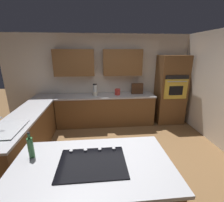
% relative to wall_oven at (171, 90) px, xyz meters
% --- Properties ---
extents(ground_plane, '(14.00, 14.00, 0.00)m').
position_rel_wall_oven_xyz_m(ground_plane, '(1.85, 1.72, -1.01)').
color(ground_plane, brown).
extents(wall_back, '(6.00, 0.44, 2.60)m').
position_rel_wall_oven_xyz_m(wall_back, '(1.92, -0.33, 0.42)').
color(wall_back, silver).
rests_on(wall_back, ground).
extents(lower_cabinets_back, '(2.80, 0.60, 0.86)m').
position_rel_wall_oven_xyz_m(lower_cabinets_back, '(1.95, -0.00, -0.58)').
color(lower_cabinets_back, brown).
rests_on(lower_cabinets_back, ground).
extents(countertop_back, '(2.84, 0.64, 0.04)m').
position_rel_wall_oven_xyz_m(countertop_back, '(1.95, -0.00, -0.13)').
color(countertop_back, '#B2B2B7').
rests_on(countertop_back, lower_cabinets_back).
extents(lower_cabinets_side, '(0.60, 2.90, 0.86)m').
position_rel_wall_oven_xyz_m(lower_cabinets_side, '(3.67, 1.17, -0.58)').
color(lower_cabinets_side, brown).
rests_on(lower_cabinets_side, ground).
extents(countertop_side, '(0.64, 2.94, 0.04)m').
position_rel_wall_oven_xyz_m(countertop_side, '(3.67, 1.17, -0.13)').
color(countertop_side, '#B2B2B7').
rests_on(countertop_side, lower_cabinets_side).
extents(island_base, '(1.75, 0.97, 0.86)m').
position_rel_wall_oven_xyz_m(island_base, '(2.27, 2.93, -0.58)').
color(island_base, brown).
rests_on(island_base, ground).
extents(island_top, '(1.83, 1.05, 0.04)m').
position_rel_wall_oven_xyz_m(island_top, '(2.27, 2.93, -0.13)').
color(island_top, '#B2B2B7').
rests_on(island_top, island_base).
extents(wall_oven, '(0.80, 0.66, 2.01)m').
position_rel_wall_oven_xyz_m(wall_oven, '(0.00, 0.00, 0.00)').
color(wall_oven, brown).
rests_on(wall_oven, ground).
extents(sink_unit, '(0.46, 0.70, 0.23)m').
position_rel_wall_oven_xyz_m(sink_unit, '(3.68, 1.98, -0.09)').
color(sink_unit, '#515456').
rests_on(sink_unit, countertop_side).
extents(cooktop, '(0.76, 0.56, 0.03)m').
position_rel_wall_oven_xyz_m(cooktop, '(2.27, 2.93, -0.10)').
color(cooktop, black).
rests_on(cooktop, island_top).
extents(blender, '(0.15, 0.15, 0.34)m').
position_rel_wall_oven_xyz_m(blender, '(2.25, -0.01, 0.04)').
color(blender, beige).
rests_on(blender, countertop_back).
extents(spice_rack, '(0.34, 0.11, 0.31)m').
position_rel_wall_oven_xyz_m(spice_rack, '(1.00, -0.08, 0.05)').
color(spice_rack, '#472B19').
rests_on(spice_rack, countertop_back).
extents(kettle, '(0.16, 0.16, 0.18)m').
position_rel_wall_oven_xyz_m(kettle, '(1.60, -0.01, -0.02)').
color(kettle, red).
rests_on(kettle, countertop_back).
extents(oil_bottle, '(0.07, 0.07, 0.33)m').
position_rel_wall_oven_xyz_m(oil_bottle, '(3.00, 2.74, 0.03)').
color(oil_bottle, '#336B38').
rests_on(oil_bottle, island_top).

